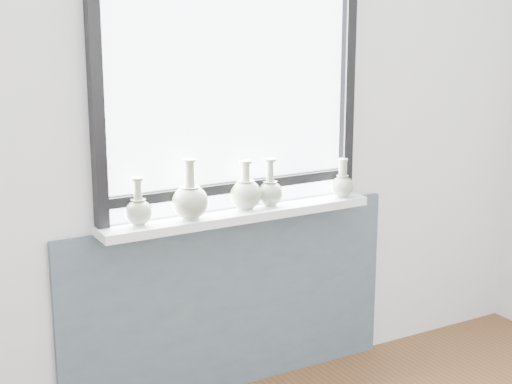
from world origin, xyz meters
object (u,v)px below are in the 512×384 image
vase_b (190,200)px  vase_d (270,191)px  vase_a (138,210)px  windowsill (239,215)px  vase_c (246,193)px  vase_e (342,184)px

vase_b → vase_d: size_ratio=1.19×
vase_a → vase_d: vase_d is taller
windowsill → vase_b: (-0.25, -0.02, 0.10)m
vase_b → vase_d: vase_b is taller
vase_c → vase_a: bearing=-179.7°
windowsill → vase_c: (0.04, 0.01, 0.10)m
vase_c → vase_e: (0.52, -0.03, -0.01)m
vase_e → vase_a: bearing=178.4°
vase_c → vase_e: bearing=-3.4°
vase_a → vase_e: bearing=-1.6°
vase_b → vase_c: size_ratio=1.17×
vase_b → vase_c: (0.29, 0.02, -0.01)m
vase_a → vase_c: (0.52, 0.00, 0.01)m
vase_d → vase_e: vase_d is taller
windowsill → vase_b: vase_b is taller
windowsill → vase_c: 0.11m
windowsill → vase_e: 0.57m
vase_b → vase_e: vase_b is taller
vase_c → vase_d: size_ratio=1.01×
vase_a → vase_e: (1.04, -0.03, -0.00)m
vase_e → vase_c: bearing=176.6°
windowsill → vase_d: (0.17, 0.01, 0.09)m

